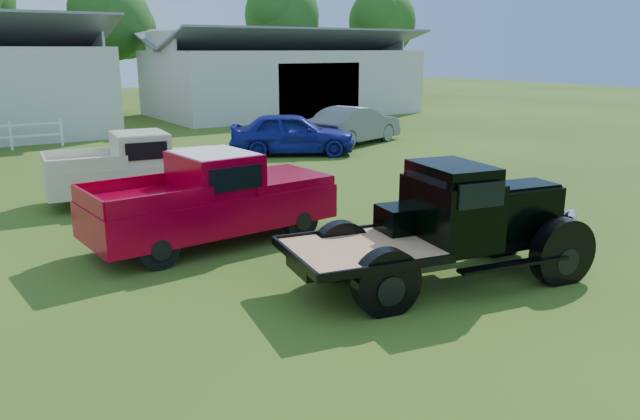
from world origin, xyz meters
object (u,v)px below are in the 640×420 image
white_pickup (138,167)px  misc_car_blue (292,133)px  misc_car_grey (355,125)px  red_pickup (211,198)px  vintage_flatbed (445,224)px

white_pickup → misc_car_blue: white_pickup is taller
white_pickup → misc_car_grey: size_ratio=1.01×
misc_car_blue → red_pickup: bearing=170.5°
misc_car_blue → misc_car_grey: misc_car_blue is taller
vintage_flatbed → misc_car_blue: bearing=80.5°
vintage_flatbed → misc_car_grey: bearing=69.4°
vintage_flatbed → white_pickup: vintage_flatbed is taller
white_pickup → vintage_flatbed: bearing=-67.9°
white_pickup → misc_car_blue: (7.51, 4.33, -0.08)m
white_pickup → red_pickup: bearing=-82.6°
white_pickup → misc_car_grey: white_pickup is taller
vintage_flatbed → white_pickup: (-2.66, 9.31, -0.16)m
white_pickup → misc_car_blue: 8.67m
vintage_flatbed → white_pickup: 9.68m
vintage_flatbed → red_pickup: vintage_flatbed is taller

